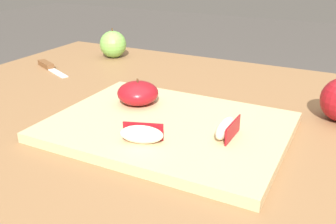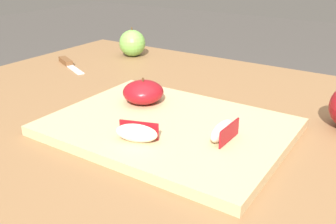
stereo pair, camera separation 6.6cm
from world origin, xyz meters
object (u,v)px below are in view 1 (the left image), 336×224
apple_wedge_left (226,128)px  apple_wedge_near_knife (142,134)px  paring_knife (48,66)px  whole_apple_granny_green (113,44)px  cutting_board (168,127)px  apple_half_skin_up (138,93)px

apple_wedge_left → apple_wedge_near_knife: bearing=-143.9°
apple_wedge_left → apple_wedge_near_knife: size_ratio=0.96×
paring_knife → whole_apple_granny_green: size_ratio=1.74×
whole_apple_granny_green → apple_wedge_left: bearing=-38.5°
paring_knife → cutting_board: bearing=-23.3°
cutting_board → apple_half_skin_up: 0.11m
apple_wedge_near_knife → paring_knife: apple_wedge_near_knife is taller
whole_apple_granny_green → apple_wedge_near_knife: bearing=-51.1°
apple_half_skin_up → paring_knife: apple_half_skin_up is taller
apple_wedge_near_knife → apple_wedge_left: bearing=36.1°
cutting_board → whole_apple_granny_green: size_ratio=4.65×
whole_apple_granny_green → apple_half_skin_up: bearing=-48.9°
cutting_board → apple_wedge_left: bearing=-3.7°
apple_wedge_left → whole_apple_granny_green: 0.63m
apple_wedge_near_knife → whole_apple_granny_green: (-0.38, 0.47, 0.01)m
apple_half_skin_up → apple_wedge_left: size_ratio=1.17×
apple_half_skin_up → apple_wedge_near_knife: (0.09, -0.14, -0.01)m
cutting_board → apple_wedge_left: apple_wedge_left is taller
cutting_board → apple_wedge_near_knife: apple_wedge_near_knife is taller
cutting_board → paring_knife: bearing=156.7°
apple_half_skin_up → apple_wedge_near_knife: apple_half_skin_up is taller
apple_wedge_left → paring_knife: size_ratio=0.45×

